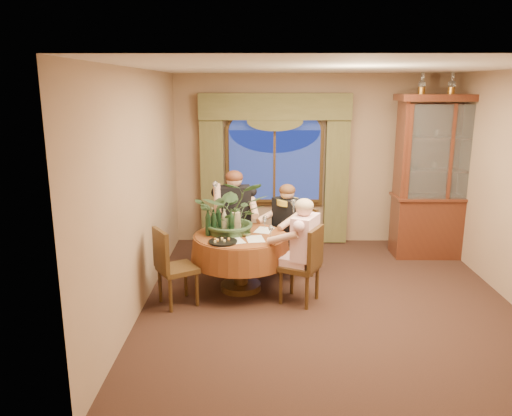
{
  "coord_description": "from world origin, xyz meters",
  "views": [
    {
      "loc": [
        -0.84,
        -5.76,
        2.6
      ],
      "look_at": [
        -0.89,
        0.35,
        1.1
      ],
      "focal_mm": 35.0,
      "sensor_mm": 36.0,
      "label": 1
    }
  ],
  "objects_px": {
    "olive_bowl": "(245,234)",
    "dining_table": "(241,262)",
    "chair_front_left": "(178,267)",
    "oil_lamp_left": "(422,82)",
    "wine_bottle_0": "(213,220)",
    "person_back": "(234,220)",
    "chair_right": "(300,265)",
    "oil_lamp_right": "(482,82)",
    "centerpiece_plant": "(232,187)",
    "wine_bottle_2": "(231,223)",
    "chair_back": "(235,234)",
    "wine_bottle_4": "(218,218)",
    "oil_lamp_center": "(452,82)",
    "china_cabinet": "(443,178)",
    "chair_back_right": "(295,243)",
    "wine_bottle_5": "(214,222)",
    "wine_bottle_1": "(208,223)",
    "person_scarf": "(288,229)",
    "person_pink": "(305,251)",
    "wine_bottle_3": "(224,222)",
    "stoneware_vase": "(236,222)"
  },
  "relations": [
    {
      "from": "dining_table",
      "to": "wine_bottle_1",
      "type": "bearing_deg",
      "value": -174.65
    },
    {
      "from": "centerpiece_plant",
      "to": "wine_bottle_4",
      "type": "distance_m",
      "value": 0.48
    },
    {
      "from": "person_back",
      "to": "wine_bottle_2",
      "type": "distance_m",
      "value": 0.85
    },
    {
      "from": "oil_lamp_right",
      "to": "centerpiece_plant",
      "type": "distance_m",
      "value": 4.03
    },
    {
      "from": "wine_bottle_3",
      "to": "person_back",
      "type": "bearing_deg",
      "value": 83.34
    },
    {
      "from": "olive_bowl",
      "to": "dining_table",
      "type": "bearing_deg",
      "value": 137.05
    },
    {
      "from": "person_back",
      "to": "centerpiece_plant",
      "type": "height_order",
      "value": "centerpiece_plant"
    },
    {
      "from": "oil_lamp_center",
      "to": "centerpiece_plant",
      "type": "relative_size",
      "value": 0.33
    },
    {
      "from": "oil_lamp_left",
      "to": "chair_back",
      "type": "xyz_separation_m",
      "value": [
        -2.74,
        -0.47,
        -2.17
      ]
    },
    {
      "from": "person_scarf",
      "to": "wine_bottle_3",
      "type": "height_order",
      "value": "person_scarf"
    },
    {
      "from": "olive_bowl",
      "to": "wine_bottle_0",
      "type": "distance_m",
      "value": 0.48
    },
    {
      "from": "oil_lamp_right",
      "to": "person_scarf",
      "type": "distance_m",
      "value": 3.57
    },
    {
      "from": "chair_right",
      "to": "wine_bottle_2",
      "type": "height_order",
      "value": "wine_bottle_2"
    },
    {
      "from": "centerpiece_plant",
      "to": "china_cabinet",
      "type": "bearing_deg",
      "value": 22.1
    },
    {
      "from": "oil_lamp_left",
      "to": "person_pink",
      "type": "xyz_separation_m",
      "value": [
        -1.82,
        -1.77,
        -2.0
      ]
    },
    {
      "from": "oil_lamp_center",
      "to": "wine_bottle_3",
      "type": "height_order",
      "value": "oil_lamp_center"
    },
    {
      "from": "dining_table",
      "to": "wine_bottle_2",
      "type": "relative_size",
      "value": 3.91
    },
    {
      "from": "olive_bowl",
      "to": "wine_bottle_1",
      "type": "distance_m",
      "value": 0.5
    },
    {
      "from": "oil_lamp_center",
      "to": "chair_front_left",
      "type": "distance_m",
      "value": 4.75
    },
    {
      "from": "dining_table",
      "to": "chair_front_left",
      "type": "distance_m",
      "value": 0.88
    },
    {
      "from": "person_back",
      "to": "person_scarf",
      "type": "bearing_deg",
      "value": 155.82
    },
    {
      "from": "wine_bottle_2",
      "to": "wine_bottle_4",
      "type": "height_order",
      "value": "same"
    },
    {
      "from": "centerpiece_plant",
      "to": "wine_bottle_1",
      "type": "distance_m",
      "value": 0.55
    },
    {
      "from": "wine_bottle_3",
      "to": "wine_bottle_4",
      "type": "relative_size",
      "value": 1.0
    },
    {
      "from": "oil_lamp_left",
      "to": "person_back",
      "type": "relative_size",
      "value": 0.23
    },
    {
      "from": "china_cabinet",
      "to": "wine_bottle_3",
      "type": "relative_size",
      "value": 7.53
    },
    {
      "from": "chair_right",
      "to": "wine_bottle_1",
      "type": "bearing_deg",
      "value": 100.63
    },
    {
      "from": "chair_front_left",
      "to": "chair_right",
      "type": "bearing_deg",
      "value": 61.57
    },
    {
      "from": "olive_bowl",
      "to": "wine_bottle_1",
      "type": "relative_size",
      "value": 0.43
    },
    {
      "from": "chair_back_right",
      "to": "chair_back",
      "type": "distance_m",
      "value": 0.96
    },
    {
      "from": "chair_back_right",
      "to": "wine_bottle_5",
      "type": "height_order",
      "value": "wine_bottle_5"
    },
    {
      "from": "oil_lamp_left",
      "to": "wine_bottle_0",
      "type": "relative_size",
      "value": 1.03
    },
    {
      "from": "person_pink",
      "to": "wine_bottle_0",
      "type": "distance_m",
      "value": 1.28
    },
    {
      "from": "chair_back_right",
      "to": "oil_lamp_center",
      "type": "bearing_deg",
      "value": -103.19
    },
    {
      "from": "person_pink",
      "to": "centerpiece_plant",
      "type": "relative_size",
      "value": 1.27
    },
    {
      "from": "china_cabinet",
      "to": "chair_back",
      "type": "xyz_separation_m",
      "value": [
        -3.17,
        -0.47,
        -0.76
      ]
    },
    {
      "from": "oil_lamp_left",
      "to": "chair_back",
      "type": "height_order",
      "value": "oil_lamp_left"
    },
    {
      "from": "dining_table",
      "to": "wine_bottle_2",
      "type": "xyz_separation_m",
      "value": [
        -0.11,
        -0.04,
        0.54
      ]
    },
    {
      "from": "china_cabinet",
      "to": "chair_back_right",
      "type": "bearing_deg",
      "value": -158.92
    },
    {
      "from": "chair_back_right",
      "to": "stoneware_vase",
      "type": "height_order",
      "value": "stoneware_vase"
    },
    {
      "from": "dining_table",
      "to": "wine_bottle_4",
      "type": "relative_size",
      "value": 3.91
    },
    {
      "from": "china_cabinet",
      "to": "chair_front_left",
      "type": "bearing_deg",
      "value": -153.96
    },
    {
      "from": "person_pink",
      "to": "centerpiece_plant",
      "type": "bearing_deg",
      "value": 86.72
    },
    {
      "from": "oil_lamp_right",
      "to": "centerpiece_plant",
      "type": "relative_size",
      "value": 0.33
    },
    {
      "from": "person_back",
      "to": "olive_bowl",
      "type": "distance_m",
      "value": 0.87
    },
    {
      "from": "wine_bottle_0",
      "to": "olive_bowl",
      "type": "bearing_deg",
      "value": -20.34
    },
    {
      "from": "oil_lamp_left",
      "to": "person_pink",
      "type": "relative_size",
      "value": 0.26
    },
    {
      "from": "oil_lamp_left",
      "to": "chair_right",
      "type": "relative_size",
      "value": 0.35
    },
    {
      "from": "oil_lamp_left",
      "to": "chair_right",
      "type": "height_order",
      "value": "oil_lamp_left"
    },
    {
      "from": "oil_lamp_right",
      "to": "person_pink",
      "type": "relative_size",
      "value": 0.26
    }
  ]
}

